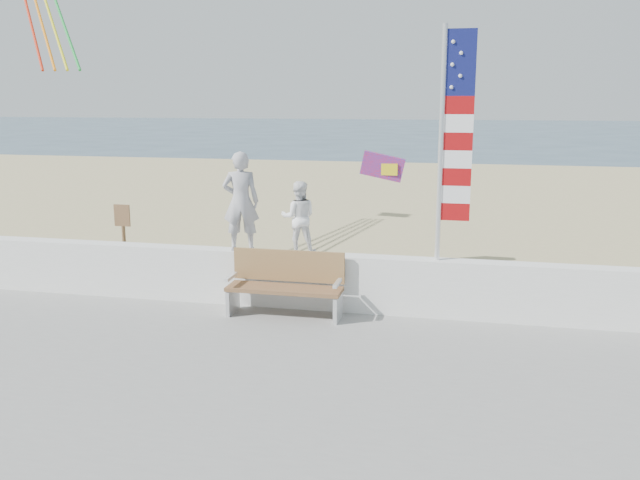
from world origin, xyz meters
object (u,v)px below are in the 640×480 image
(flag, at_px, (450,135))
(bench, at_px, (286,283))
(child, at_px, (299,217))
(adult, at_px, (241,201))

(flag, bearing_deg, bench, -169.38)
(child, relative_size, flag, 0.33)
(adult, xyz_separation_m, flag, (3.29, -0.00, 1.10))
(adult, bearing_deg, child, 167.09)
(adult, relative_size, bench, 0.90)
(child, bearing_deg, adult, -13.08)
(child, distance_m, bench, 1.08)
(bench, xyz_separation_m, flag, (2.42, 0.45, 2.30))
(adult, height_order, flag, flag)
(flag, bearing_deg, child, 179.99)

